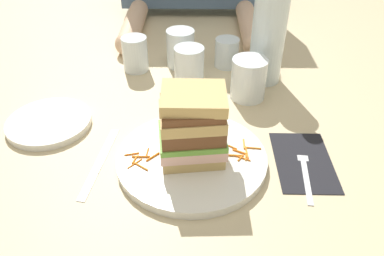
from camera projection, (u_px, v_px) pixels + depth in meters
ground_plane at (186, 164)px, 0.71m from camera, size 3.00×3.00×0.00m
main_plate at (192, 158)px, 0.71m from camera, size 0.28×0.28×0.02m
sandwich at (192, 127)px, 0.67m from camera, size 0.13×0.11×0.13m
carrot_shred_0 at (153, 155)px, 0.70m from camera, size 0.02×0.02×0.00m
carrot_shred_1 at (141, 166)px, 0.68m from camera, size 0.03×0.02×0.00m
carrot_shred_2 at (147, 152)px, 0.71m from camera, size 0.00×0.02×0.00m
carrot_shred_3 at (132, 154)px, 0.71m from camera, size 0.03×0.01×0.00m
carrot_shred_4 at (135, 164)px, 0.69m from camera, size 0.02×0.03×0.00m
carrot_shred_5 at (135, 159)px, 0.70m from camera, size 0.01×0.02×0.00m
carrot_shred_6 at (141, 155)px, 0.70m from camera, size 0.03×0.00×0.00m
carrot_shred_7 at (246, 155)px, 0.70m from camera, size 0.01×0.03×0.00m
carrot_shred_8 at (241, 156)px, 0.70m from camera, size 0.01×0.02×0.00m
carrot_shred_9 at (242, 158)px, 0.70m from camera, size 0.03×0.02×0.00m
carrot_shred_10 at (253, 148)px, 0.72m from camera, size 0.03×0.01×0.00m
carrot_shred_11 at (247, 152)px, 0.71m from camera, size 0.00×0.03×0.00m
carrot_shred_12 at (244, 144)px, 0.73m from camera, size 0.00×0.03×0.00m
carrot_shred_13 at (233, 147)px, 0.72m from camera, size 0.02×0.01×0.00m
carrot_shred_14 at (235, 155)px, 0.70m from camera, size 0.03×0.00×0.00m
carrot_shred_15 at (240, 152)px, 0.71m from camera, size 0.03×0.02×0.00m
napkin_dark at (303, 161)px, 0.72m from camera, size 0.11×0.17×0.00m
fork at (305, 168)px, 0.70m from camera, size 0.03×0.17×0.00m
knife at (99, 164)px, 0.71m from camera, size 0.04×0.20×0.00m
juice_glass at (248, 81)px, 0.87m from camera, size 0.08×0.08×0.10m
water_bottle at (269, 32)px, 0.89m from camera, size 0.08×0.08×0.28m
empty_tumbler_0 at (135, 54)px, 0.98m from camera, size 0.06×0.06×0.09m
empty_tumbler_1 at (189, 67)px, 0.91m from camera, size 0.07×0.07×0.10m
empty_tumbler_2 at (181, 48)px, 1.00m from camera, size 0.07×0.07×0.10m
empty_tumbler_3 at (227, 53)px, 1.00m from camera, size 0.06×0.06×0.07m
side_plate at (49, 122)px, 0.80m from camera, size 0.17×0.17×0.01m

